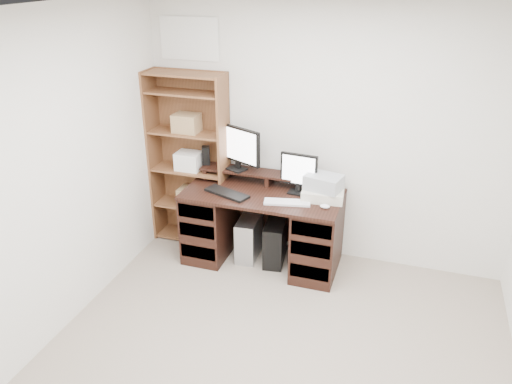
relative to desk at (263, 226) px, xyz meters
The scene contains 14 objects.
room 1.92m from the desk, 73.10° to the right, with size 3.54×4.04×2.54m.
desk is the anchor object (origin of this frame).
riser_shelf 0.50m from the desk, 90.00° to the left, with size 1.40×0.22×0.12m.
monitor_wide 0.82m from the desk, 148.25° to the left, with size 0.52×0.26×0.44m.
monitor_small 0.66m from the desk, 18.93° to the left, with size 0.36×0.15×0.39m.
speaker 0.92m from the desk, 161.31° to the left, with size 0.08×0.08×0.19m, color black.
keyboard_black 0.51m from the desk, 154.86° to the right, with size 0.45×0.15×0.02m, color black.
keyboard_white 0.49m from the desk, 28.70° to the right, with size 0.42×0.13×0.02m, color silver.
mouse 0.74m from the desk, 12.73° to the right, with size 0.09×0.06×0.04m, color white.
printer 0.70m from the desk, ahead, with size 0.38×0.28×0.09m, color beige.
basket 0.77m from the desk, ahead, with size 0.32×0.23×0.14m, color #A2A7AD.
tower_silver 0.24m from the desk, 165.43° to the left, with size 0.19×0.43×0.43m, color #AFB2B6.
tower_black 0.21m from the desk, 17.69° to the left, with size 0.24×0.45×0.43m.
bookshelf 1.02m from the desk, 165.94° to the left, with size 0.80×0.30×1.80m.
Camera 1 is at (0.77, -2.45, 2.75)m, focal length 35.00 mm.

